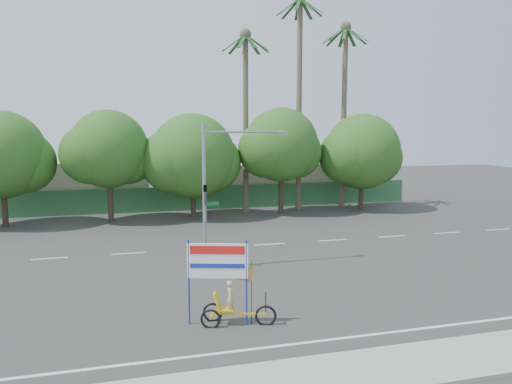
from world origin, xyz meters
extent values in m
plane|color=#33302D|center=(0.00, 0.00, 0.00)|extent=(120.00, 120.00, 0.00)
cube|color=gray|center=(0.00, -7.50, 0.06)|extent=(50.00, 2.40, 0.12)
cube|color=#336B3D|center=(0.00, 21.50, 1.00)|extent=(38.00, 0.08, 2.00)
cube|color=#BDB396|center=(-10.00, 26.00, 2.00)|extent=(12.00, 8.00, 4.00)
cube|color=#BDB396|center=(8.00, 26.00, 1.80)|extent=(14.00, 8.00, 3.60)
cylinder|color=#473828|center=(-14.00, 18.00, 1.76)|extent=(0.40, 0.40, 3.52)
sphere|color=#285017|center=(-14.00, 18.00, 4.96)|extent=(6.00, 6.00, 6.00)
sphere|color=#285017|center=(-12.65, 18.30, 4.40)|extent=(4.32, 4.32, 4.32)
cylinder|color=#473828|center=(-7.00, 18.00, 1.87)|extent=(0.40, 0.40, 3.74)
sphere|color=#285017|center=(-7.00, 18.00, 5.27)|extent=(5.60, 5.60, 5.60)
sphere|color=#285017|center=(-5.74, 18.30, 4.68)|extent=(4.03, 4.03, 4.03)
sphere|color=#285017|center=(-8.26, 17.75, 4.93)|extent=(4.26, 4.26, 4.26)
cylinder|color=#473828|center=(-1.00, 18.00, 1.65)|extent=(0.40, 0.40, 3.30)
sphere|color=#285017|center=(-1.00, 18.00, 4.65)|extent=(6.40, 6.40, 6.40)
sphere|color=#285017|center=(0.44, 18.30, 4.12)|extent=(4.61, 4.61, 4.61)
sphere|color=#285017|center=(-2.44, 17.75, 4.35)|extent=(4.86, 4.86, 4.86)
cylinder|color=#473828|center=(6.00, 18.00, 1.94)|extent=(0.40, 0.40, 3.87)
sphere|color=#285017|center=(6.00, 18.00, 5.46)|extent=(5.80, 5.80, 5.80)
sphere|color=#285017|center=(7.30, 18.30, 4.84)|extent=(4.18, 4.18, 4.18)
sphere|color=#285017|center=(4.70, 17.75, 5.10)|extent=(4.41, 4.41, 4.41)
cylinder|color=#473828|center=(13.00, 18.00, 1.72)|extent=(0.40, 0.40, 3.43)
sphere|color=#285017|center=(13.00, 18.00, 4.84)|extent=(6.20, 6.20, 6.20)
sphere|color=#285017|center=(14.39, 18.30, 4.29)|extent=(4.46, 4.46, 4.46)
sphere|color=#285017|center=(11.61, 17.75, 4.52)|extent=(4.71, 4.71, 4.71)
cylinder|color=#70604C|center=(8.00, 19.50, 8.50)|extent=(0.44, 0.44, 17.00)
cube|color=#1C4C21|center=(8.94, 19.50, 16.34)|extent=(1.91, 0.28, 1.36)
cube|color=#1C4C21|center=(8.72, 20.11, 16.34)|extent=(1.65, 1.44, 1.36)
cube|color=#1C4C21|center=(8.16, 20.43, 16.34)|extent=(0.61, 1.93, 1.36)
cube|color=#1C4C21|center=(7.53, 20.32, 16.34)|extent=(1.20, 1.80, 1.36)
cube|color=#1C4C21|center=(7.11, 19.82, 16.34)|extent=(1.89, 0.92, 1.36)
cube|color=#1C4C21|center=(7.11, 19.18, 16.34)|extent=(1.89, 0.92, 1.36)
cube|color=#1C4C21|center=(7.53, 18.68, 16.34)|extent=(1.20, 1.80, 1.36)
cube|color=#1C4C21|center=(8.16, 18.57, 16.34)|extent=(0.61, 1.93, 1.36)
cube|color=#1C4C21|center=(8.72, 18.89, 16.34)|extent=(1.65, 1.44, 1.36)
cylinder|color=#70604C|center=(12.00, 19.50, 7.50)|extent=(0.44, 0.44, 15.00)
sphere|color=#70604C|center=(12.00, 19.50, 15.00)|extent=(0.90, 0.90, 0.90)
cube|color=#1C4C21|center=(12.94, 19.50, 14.34)|extent=(1.91, 0.28, 1.36)
cube|color=#1C4C21|center=(12.72, 20.11, 14.34)|extent=(1.65, 1.44, 1.36)
cube|color=#1C4C21|center=(12.16, 20.43, 14.34)|extent=(0.61, 1.93, 1.36)
cube|color=#1C4C21|center=(11.53, 20.32, 14.34)|extent=(1.20, 1.80, 1.36)
cube|color=#1C4C21|center=(11.11, 19.82, 14.34)|extent=(1.89, 0.92, 1.36)
cube|color=#1C4C21|center=(11.11, 19.18, 14.34)|extent=(1.89, 0.92, 1.36)
cube|color=#1C4C21|center=(11.53, 18.68, 14.34)|extent=(1.20, 1.80, 1.36)
cube|color=#1C4C21|center=(12.16, 18.57, 14.34)|extent=(0.61, 1.93, 1.36)
cube|color=#1C4C21|center=(12.72, 18.89, 14.34)|extent=(1.65, 1.44, 1.36)
cylinder|color=#70604C|center=(3.50, 19.50, 7.00)|extent=(0.44, 0.44, 14.00)
sphere|color=#70604C|center=(3.50, 19.50, 14.00)|extent=(0.90, 0.90, 0.90)
cube|color=#1C4C21|center=(4.44, 19.50, 13.34)|extent=(1.91, 0.28, 1.36)
cube|color=#1C4C21|center=(4.22, 20.11, 13.34)|extent=(1.65, 1.44, 1.36)
cube|color=#1C4C21|center=(3.66, 20.43, 13.34)|extent=(0.61, 1.93, 1.36)
cube|color=#1C4C21|center=(3.03, 20.32, 13.34)|extent=(1.20, 1.80, 1.36)
cube|color=#1C4C21|center=(2.61, 19.82, 13.34)|extent=(1.89, 0.92, 1.36)
cube|color=#1C4C21|center=(2.61, 19.18, 13.34)|extent=(1.89, 0.92, 1.36)
cube|color=#1C4C21|center=(3.03, 18.68, 13.34)|extent=(1.20, 1.80, 1.36)
cube|color=#1C4C21|center=(3.66, 18.57, 13.34)|extent=(0.61, 1.93, 1.36)
cube|color=#1C4C21|center=(4.22, 18.89, 13.34)|extent=(1.65, 1.44, 1.36)
cylinder|color=gray|center=(-2.50, 4.00, 0.05)|extent=(1.10, 1.10, 0.10)
cylinder|color=gray|center=(-2.50, 4.00, 3.50)|extent=(0.18, 0.18, 7.00)
cylinder|color=gray|center=(-0.50, 4.00, 6.55)|extent=(4.00, 0.10, 0.10)
cube|color=gray|center=(1.40, 4.00, 6.45)|extent=(0.55, 0.20, 0.12)
imported|color=black|center=(-2.50, 3.78, 3.60)|extent=(0.16, 0.20, 1.00)
cube|color=#14662D|center=(-2.15, 4.00, 3.15)|extent=(0.70, 0.04, 0.18)
torus|color=black|center=(-1.69, -3.47, 0.33)|extent=(0.74, 0.30, 0.74)
torus|color=black|center=(-3.37, -2.62, 0.31)|extent=(0.69, 0.28, 0.69)
torus|color=black|center=(-3.56, -3.21, 0.31)|extent=(0.69, 0.28, 0.69)
cube|color=gold|center=(-2.58, -3.19, 0.39)|extent=(1.80, 0.62, 0.07)
cube|color=gold|center=(-3.47, -2.91, 0.33)|extent=(0.26, 0.65, 0.05)
cube|color=gold|center=(-2.99, -3.06, 0.55)|extent=(0.66, 0.60, 0.07)
cube|color=gold|center=(-3.28, -2.97, 0.86)|extent=(0.38, 0.51, 0.59)
cylinder|color=black|center=(-1.69, -3.47, 0.77)|extent=(0.04, 0.04, 0.60)
cube|color=black|center=(-1.69, -3.47, 1.06)|extent=(0.19, 0.48, 0.04)
imported|color=#CCB284|center=(-2.84, -3.11, 0.97)|extent=(0.40, 0.50, 1.18)
cylinder|color=#1630AA|center=(-4.20, -2.68, 1.48)|extent=(0.08, 0.08, 2.96)
cylinder|color=#1630AA|center=(-2.31, -3.27, 1.48)|extent=(0.08, 0.08, 2.96)
cube|color=white|center=(-3.26, -2.98, 2.25)|extent=(2.00, 0.68, 1.21)
cube|color=red|center=(-3.27, -3.02, 2.63)|extent=(1.78, 0.57, 0.29)
cube|color=#1630AA|center=(-3.27, -3.02, 2.08)|extent=(1.78, 0.57, 0.15)
cylinder|color=black|center=(-2.16, -3.32, 1.15)|extent=(0.03, 0.03, 2.30)
cube|color=red|center=(-2.52, -3.21, 1.86)|extent=(0.93, 0.31, 0.72)
camera|label=1|loc=(-6.41, -19.21, 6.70)|focal=35.00mm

